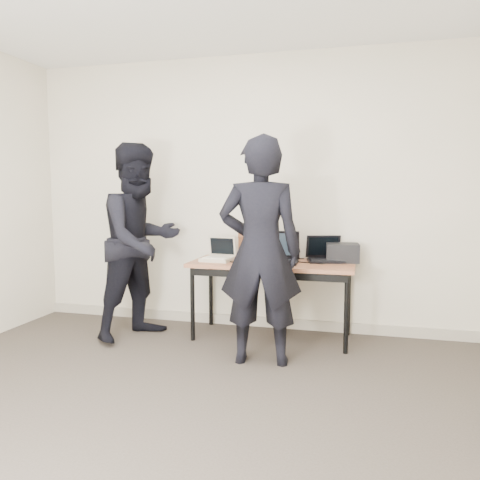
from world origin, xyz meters
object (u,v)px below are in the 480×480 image
(laptop_center, at_px, (278,255))
(desk, at_px, (272,268))
(laptop_beige, at_px, (218,256))
(equipment_box, at_px, (343,253))
(person_observer, at_px, (141,241))
(laptop_right, at_px, (325,255))
(person_typist, at_px, (260,251))
(leather_satchel, at_px, (258,245))

(laptop_center, bearing_deg, desk, -162.76)
(laptop_beige, distance_m, equipment_box, 1.16)
(person_observer, bearing_deg, desk, -51.47)
(desk, distance_m, person_observer, 1.25)
(laptop_right, xyz_separation_m, person_typist, (-0.45, -0.82, 0.13))
(desk, height_order, equipment_box, equipment_box)
(laptop_beige, xyz_separation_m, laptop_right, (0.98, 0.22, 0.01))
(laptop_right, bearing_deg, person_observer, 179.94)
(person_typist, relative_size, person_observer, 0.99)
(laptop_beige, distance_m, laptop_right, 1.00)
(person_observer, bearing_deg, laptop_center, -51.12)
(person_typist, xyz_separation_m, person_observer, (-1.22, 0.39, 0.01))
(laptop_right, xyz_separation_m, leather_satchel, (-0.65, 0.04, 0.07))
(person_observer, bearing_deg, leather_satchel, -38.17)
(laptop_beige, height_order, laptop_center, laptop_center)
(leather_satchel, height_order, equipment_box, leather_satchel)
(laptop_center, height_order, person_typist, person_typist)
(desk, xyz_separation_m, person_observer, (-1.20, -0.25, 0.25))
(laptop_beige, distance_m, person_observer, 0.74)
(desk, xyz_separation_m, leather_satchel, (-0.18, 0.23, 0.19))
(laptop_right, bearing_deg, laptop_center, -172.56)
(equipment_box, distance_m, person_typist, 1.03)
(person_typist, bearing_deg, laptop_beige, -56.34)
(desk, height_order, leather_satchel, leather_satchel)
(laptop_right, bearing_deg, leather_satchel, 161.77)
(desk, bearing_deg, laptop_beige, -176.12)
(laptop_right, distance_m, equipment_box, 0.16)
(leather_satchel, bearing_deg, laptop_beige, -140.39)
(laptop_center, bearing_deg, person_observer, -169.91)
(desk, distance_m, laptop_beige, 0.52)
(person_typist, distance_m, person_observer, 1.28)
(leather_satchel, xyz_separation_m, person_typist, (0.20, -0.86, 0.05))
(laptop_beige, relative_size, equipment_box, 1.03)
(laptop_center, xyz_separation_m, leather_satchel, (-0.24, 0.21, 0.06))
(desk, relative_size, laptop_center, 3.99)
(leather_satchel, relative_size, person_observer, 0.20)
(laptop_center, height_order, person_observer, person_observer)
(laptop_beige, height_order, laptop_right, laptop_right)
(desk, relative_size, person_observer, 0.83)
(laptop_right, bearing_deg, equipment_box, -12.45)
(laptop_center, bearing_deg, laptop_right, 20.18)
(equipment_box, bearing_deg, laptop_beige, -168.98)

